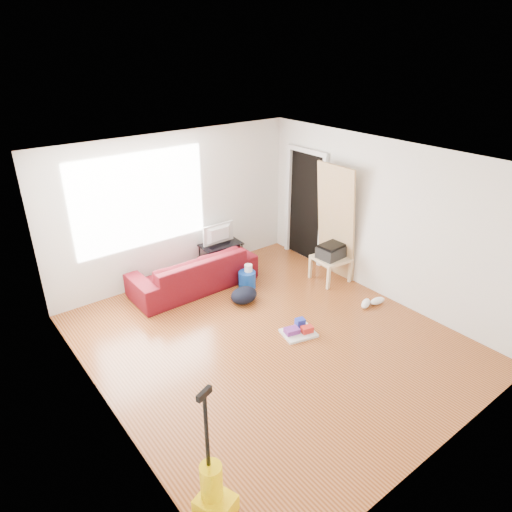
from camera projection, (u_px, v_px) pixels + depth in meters
room at (268, 254)px, 5.96m from camera, size 4.51×5.01×2.51m
sofa at (195, 287)px, 7.71m from camera, size 2.11×0.83×0.62m
tv_stand at (221, 256)px, 8.20m from camera, size 0.75×0.46×0.50m
tv at (220, 235)px, 8.02m from camera, size 0.62×0.08×0.36m
side_table at (331, 261)px, 7.79m from camera, size 0.58×0.58×0.43m
printer at (331, 251)px, 7.72m from camera, size 0.47×0.37×0.24m
bucket at (247, 287)px, 7.71m from camera, size 0.31×0.31×0.29m
toilet_paper at (248, 276)px, 7.64m from camera, size 0.13×0.13×0.12m
cleaning_tray at (299, 330)px, 6.47m from camera, size 0.53×0.46×0.16m
backpack at (244, 302)px, 7.27m from camera, size 0.48×0.40×0.25m
sneakers at (372, 302)px, 7.16m from camera, size 0.50×0.26×0.11m
vacuum at (213, 491)px, 3.95m from camera, size 0.37×0.39×1.33m
door_panel at (332, 274)px, 8.13m from camera, size 0.25×0.80×1.99m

